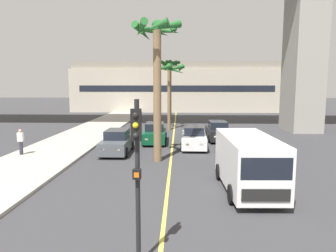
{
  "coord_description": "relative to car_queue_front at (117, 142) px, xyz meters",
  "views": [
    {
      "loc": [
        0.49,
        0.26,
        4.54
      ],
      "look_at": [
        0.0,
        14.0,
        2.72
      ],
      "focal_mm": 33.43,
      "sensor_mm": 36.0,
      "label": 1
    }
  ],
  "objects": [
    {
      "name": "pier_building_backdrop",
      "position": [
        3.64,
        34.57,
        3.38
      ],
      "size": [
        35.23,
        8.04,
        8.32
      ],
      "color": "#BCB29E",
      "rests_on": "ground"
    },
    {
      "name": "traffic_light_median_near",
      "position": [
        3.12,
        -13.06,
        1.99
      ],
      "size": [
        0.24,
        0.37,
        4.2
      ],
      "color": "black",
      "rests_on": "ground"
    },
    {
      "name": "sidewalk_left",
      "position": [
        -4.36,
        -4.66,
        -0.65
      ],
      "size": [
        4.8,
        80.0,
        0.15
      ],
      "primitive_type": "cube",
      "color": "#ADA89E",
      "rests_on": "ground"
    },
    {
      "name": "delivery_van",
      "position": [
        7.08,
        -7.26,
        0.57
      ],
      "size": [
        2.27,
        5.3,
        2.36
      ],
      "color": "white",
      "rests_on": "ground"
    },
    {
      "name": "car_queue_front",
      "position": [
        0.0,
        0.0,
        0.0
      ],
      "size": [
        1.84,
        4.1,
        1.56
      ],
      "color": "#4C5156",
      "rests_on": "ground"
    },
    {
      "name": "lane_stripe_center",
      "position": [
        3.64,
        3.34,
        -0.72
      ],
      "size": [
        0.14,
        56.0,
        0.01
      ],
      "primitive_type": "cube",
      "color": "#DBCC4C",
      "rests_on": "ground"
    },
    {
      "name": "car_queue_second",
      "position": [
        7.34,
        5.15,
        0.0
      ],
      "size": [
        1.89,
        4.13,
        1.56
      ],
      "color": "black",
      "rests_on": "ground"
    },
    {
      "name": "palm_tree_near_median",
      "position": [
        2.84,
        -2.12,
        5.51
      ],
      "size": [
        2.9,
        3.01,
        8.2
      ],
      "color": "brown",
      "rests_on": "ground"
    },
    {
      "name": "palm_tree_mid_median",
      "position": [
        3.12,
        10.94,
        4.81
      ],
      "size": [
        3.25,
        3.37,
        6.64
      ],
      "color": "brown",
      "rests_on": "ground"
    },
    {
      "name": "pedestrian_near_crosswalk",
      "position": [
        -5.84,
        -1.37,
        0.28
      ],
      "size": [
        0.34,
        0.22,
        1.62
      ],
      "color": "#2D2D38",
      "rests_on": "sidewalk_left"
    },
    {
      "name": "palm_tree_far_median",
      "position": [
        2.94,
        21.17,
        5.69
      ],
      "size": [
        2.69,
        2.66,
        7.76
      ],
      "color": "brown",
      "rests_on": "ground"
    },
    {
      "name": "car_queue_third",
      "position": [
        5.22,
        1.91,
        0.0
      ],
      "size": [
        1.94,
        4.15,
        1.56
      ],
      "color": "white",
      "rests_on": "ground"
    },
    {
      "name": "car_queue_fourth",
      "position": [
        2.22,
        3.86,
        0.0
      ],
      "size": [
        1.91,
        4.14,
        1.56
      ],
      "color": "#0C4728",
      "rests_on": "ground"
    }
  ]
}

